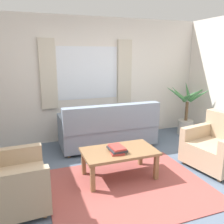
{
  "coord_description": "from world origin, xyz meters",
  "views": [
    {
      "loc": [
        -1.26,
        -2.76,
        1.84
      ],
      "look_at": [
        -0.0,
        0.7,
        0.94
      ],
      "focal_mm": 38.03,
      "sensor_mm": 36.0,
      "label": 1
    }
  ],
  "objects_px": {
    "armchair_right": "(218,146)",
    "coffee_table": "(119,154)",
    "armchair_left": "(6,182)",
    "couch": "(109,129)",
    "book_stack_on_table": "(117,149)",
    "potted_plant": "(187,112)"
  },
  "relations": [
    {
      "from": "armchair_right",
      "to": "coffee_table",
      "type": "bearing_deg",
      "value": -108.25
    },
    {
      "from": "armchair_right",
      "to": "coffee_table",
      "type": "xyz_separation_m",
      "value": [
        -1.67,
        0.22,
        0.03
      ]
    },
    {
      "from": "armchair_left",
      "to": "coffee_table",
      "type": "relative_size",
      "value": 0.8
    },
    {
      "from": "armchair_left",
      "to": "coffee_table",
      "type": "bearing_deg",
      "value": -83.8
    },
    {
      "from": "couch",
      "to": "armchair_right",
      "type": "bearing_deg",
      "value": 134.42
    },
    {
      "from": "armchair_left",
      "to": "armchair_right",
      "type": "relative_size",
      "value": 0.9
    },
    {
      "from": "couch",
      "to": "coffee_table",
      "type": "bearing_deg",
      "value": 78.16
    },
    {
      "from": "armchair_right",
      "to": "book_stack_on_table",
      "type": "distance_m",
      "value": 1.74
    },
    {
      "from": "armchair_right",
      "to": "potted_plant",
      "type": "distance_m",
      "value": 1.69
    },
    {
      "from": "armchair_right",
      "to": "book_stack_on_table",
      "type": "bearing_deg",
      "value": -106.74
    },
    {
      "from": "book_stack_on_table",
      "to": "potted_plant",
      "type": "bearing_deg",
      "value": 31.43
    },
    {
      "from": "coffee_table",
      "to": "potted_plant",
      "type": "bearing_deg",
      "value": 31.35
    },
    {
      "from": "coffee_table",
      "to": "book_stack_on_table",
      "type": "relative_size",
      "value": 3.15
    },
    {
      "from": "couch",
      "to": "book_stack_on_table",
      "type": "distance_m",
      "value": 1.3
    },
    {
      "from": "armchair_left",
      "to": "book_stack_on_table",
      "type": "bearing_deg",
      "value": -84.91
    },
    {
      "from": "couch",
      "to": "book_stack_on_table",
      "type": "height_order",
      "value": "couch"
    },
    {
      "from": "armchair_right",
      "to": "coffee_table",
      "type": "height_order",
      "value": "armchair_right"
    },
    {
      "from": "couch",
      "to": "book_stack_on_table",
      "type": "bearing_deg",
      "value": 76.07
    },
    {
      "from": "armchair_right",
      "to": "book_stack_on_table",
      "type": "relative_size",
      "value": 2.8
    },
    {
      "from": "book_stack_on_table",
      "to": "potted_plant",
      "type": "relative_size",
      "value": 0.29
    },
    {
      "from": "coffee_table",
      "to": "armchair_right",
      "type": "bearing_deg",
      "value": -7.57
    },
    {
      "from": "couch",
      "to": "potted_plant",
      "type": "xyz_separation_m",
      "value": [
        1.98,
        0.14,
        0.17
      ]
    }
  ]
}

